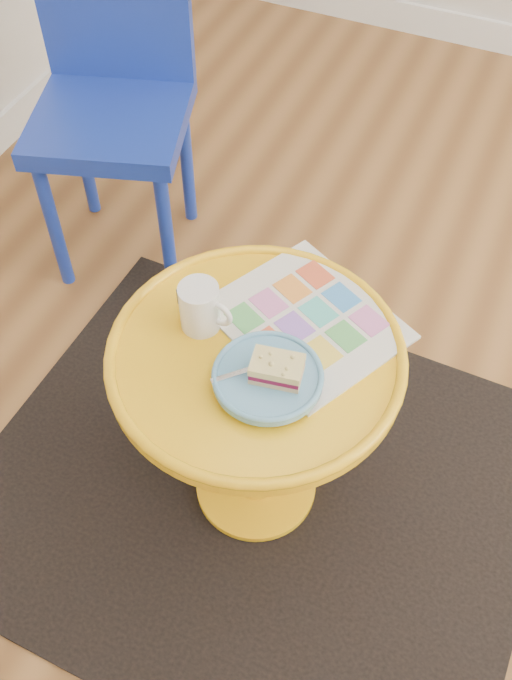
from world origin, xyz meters
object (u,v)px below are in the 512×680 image
at_px(newspaper, 307,320).
at_px(plate, 268,378).
at_px(mug, 201,306).
at_px(side_table, 256,398).
at_px(chair, 113,87).

xyz_separation_m(newspaper, plate, (-0.01, -0.17, 0.02)).
bearing_deg(mug, side_table, -3.49).
distance_m(side_table, newspaper, 0.20).
relative_size(newspaper, mug, 3.02).
distance_m(chair, plate, 1.05).
bearing_deg(side_table, newspaper, 62.30).
height_order(chair, plate, chair).
xyz_separation_m(side_table, chair, (-0.70, 0.67, 0.13)).
bearing_deg(side_table, plate, -49.59).
xyz_separation_m(chair, plate, (0.75, -0.72, 0.04)).
relative_size(side_table, plate, 2.82).
xyz_separation_m(chair, mug, (0.58, -0.65, 0.07)).
height_order(mug, plate, mug).
xyz_separation_m(side_table, plate, (0.05, -0.06, 0.17)).
distance_m(side_table, mug, 0.24).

